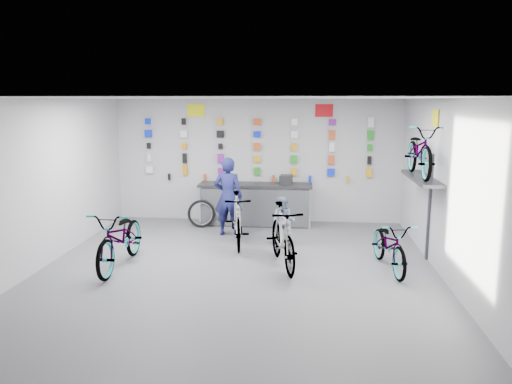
# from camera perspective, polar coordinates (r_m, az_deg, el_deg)

# --- Properties ---
(floor) EXTENTS (8.00, 8.00, 0.00)m
(floor) POSITION_cam_1_polar(r_m,az_deg,el_deg) (8.72, -2.33, -9.43)
(floor) COLOR #4B4B50
(floor) RESTS_ON ground
(ceiling) EXTENTS (8.00, 8.00, 0.00)m
(ceiling) POSITION_cam_1_polar(r_m,az_deg,el_deg) (8.20, -2.49, 10.68)
(ceiling) COLOR white
(ceiling) RESTS_ON wall_back
(wall_back) EXTENTS (7.00, 0.00, 7.00)m
(wall_back) POSITION_cam_1_polar(r_m,az_deg,el_deg) (12.26, 0.14, 3.60)
(wall_back) COLOR #B5B5B7
(wall_back) RESTS_ON floor
(wall_front) EXTENTS (7.00, 0.00, 7.00)m
(wall_front) POSITION_cam_1_polar(r_m,az_deg,el_deg) (4.52, -9.42, -8.63)
(wall_front) COLOR #B5B5B7
(wall_front) RESTS_ON floor
(wall_left) EXTENTS (0.00, 8.00, 8.00)m
(wall_left) POSITION_cam_1_polar(r_m,az_deg,el_deg) (9.46, -23.90, 0.64)
(wall_left) COLOR #B5B5B7
(wall_left) RESTS_ON floor
(wall_right) EXTENTS (0.00, 8.00, 8.00)m
(wall_right) POSITION_cam_1_polar(r_m,az_deg,el_deg) (8.59, 21.40, -0.10)
(wall_right) COLOR #B5B5B7
(wall_right) RESTS_ON floor
(counter) EXTENTS (2.70, 0.66, 1.00)m
(counter) POSITION_cam_1_polar(r_m,az_deg,el_deg) (11.98, -0.06, -1.48)
(counter) COLOR black
(counter) RESTS_ON floor
(merch_wall) EXTENTS (5.56, 0.08, 1.57)m
(merch_wall) POSITION_cam_1_polar(r_m,az_deg,el_deg) (12.15, 0.69, 4.94)
(merch_wall) COLOR white
(merch_wall) RESTS_ON wall_back
(wall_bracket) EXTENTS (0.39, 1.90, 2.00)m
(wall_bracket) POSITION_cam_1_polar(r_m,az_deg,el_deg) (9.70, 18.50, 1.01)
(wall_bracket) COLOR #333338
(wall_bracket) RESTS_ON wall_right
(sign_left) EXTENTS (0.42, 0.02, 0.30)m
(sign_left) POSITION_cam_1_polar(r_m,az_deg,el_deg) (12.39, -6.88, 9.25)
(sign_left) COLOR yellow
(sign_left) RESTS_ON wall_back
(sign_right) EXTENTS (0.42, 0.02, 0.30)m
(sign_right) POSITION_cam_1_polar(r_m,az_deg,el_deg) (12.12, 7.79, 9.21)
(sign_right) COLOR red
(sign_right) RESTS_ON wall_back
(sign_side) EXTENTS (0.02, 0.40, 0.30)m
(sign_side) POSITION_cam_1_polar(r_m,az_deg,el_deg) (9.62, 19.80, 7.97)
(sign_side) COLOR yellow
(sign_side) RESTS_ON wall_right
(bike_left) EXTENTS (0.72, 2.07, 1.08)m
(bike_left) POSITION_cam_1_polar(r_m,az_deg,el_deg) (9.27, -15.20, -5.08)
(bike_left) COLOR gray
(bike_left) RESTS_ON floor
(bike_center) EXTENTS (0.98, 1.96, 1.14)m
(bike_center) POSITION_cam_1_polar(r_m,az_deg,el_deg) (8.96, 3.08, -5.09)
(bike_center) COLOR gray
(bike_center) RESTS_ON floor
(bike_right) EXTENTS (0.86, 1.80, 0.91)m
(bike_right) POSITION_cam_1_polar(r_m,az_deg,el_deg) (9.15, 15.04, -5.84)
(bike_right) COLOR gray
(bike_right) RESTS_ON floor
(bike_service) EXTENTS (0.82, 1.87, 1.09)m
(bike_service) POSITION_cam_1_polar(r_m,az_deg,el_deg) (10.28, -2.17, -3.17)
(bike_service) COLOR gray
(bike_service) RESTS_ON floor
(bike_wall) EXTENTS (0.63, 1.80, 0.95)m
(bike_wall) POSITION_cam_1_polar(r_m,az_deg,el_deg) (9.61, 18.25, 4.48)
(bike_wall) COLOR gray
(bike_wall) RESTS_ON wall_bracket
(clerk) EXTENTS (0.67, 0.47, 1.74)m
(clerk) POSITION_cam_1_polar(r_m,az_deg,el_deg) (10.99, -3.20, -0.54)
(clerk) COLOR #171A50
(clerk) RESTS_ON floor
(customer) EXTENTS (0.56, 0.48, 1.03)m
(customer) POSITION_cam_1_polar(r_m,az_deg,el_deg) (10.28, 3.16, -3.35)
(customer) COLOR slate
(customer) RESTS_ON floor
(spare_wheel) EXTENTS (0.66, 0.19, 0.66)m
(spare_wheel) POSITION_cam_1_polar(r_m,az_deg,el_deg) (11.84, -6.27, -2.49)
(spare_wheel) COLOR black
(spare_wheel) RESTS_ON floor
(register) EXTENTS (0.32, 0.33, 0.22)m
(register) POSITION_cam_1_polar(r_m,az_deg,el_deg) (11.83, 3.45, 1.42)
(register) COLOR black
(register) RESTS_ON counter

